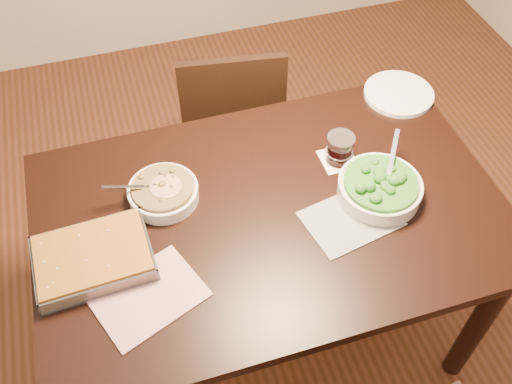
{
  "coord_description": "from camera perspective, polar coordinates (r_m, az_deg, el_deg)",
  "views": [
    {
      "loc": [
        -0.36,
        -1.0,
        2.09
      ],
      "look_at": [
        -0.03,
        0.04,
        0.8
      ],
      "focal_mm": 40.0,
      "sensor_mm": 36.0,
      "label": 1
    }
  ],
  "objects": [
    {
      "name": "broccoli_bowl",
      "position": [
        1.76,
        12.27,
        0.44
      ],
      "size": [
        0.26,
        0.27,
        0.1
      ],
      "color": "silver",
      "rests_on": "table"
    },
    {
      "name": "wine_tumbler",
      "position": [
        1.82,
        8.38,
        4.38
      ],
      "size": [
        0.09,
        0.09,
        0.1
      ],
      "color": "black",
      "rests_on": "coaster"
    },
    {
      "name": "magazine_a",
      "position": [
        1.57,
        -10.66,
        -10.24
      ],
      "size": [
        0.33,
        0.29,
        0.01
      ],
      "primitive_type": "cube",
      "rotation": [
        0.0,
        0.0,
        0.37
      ],
      "color": "#A83045",
      "rests_on": "table"
    },
    {
      "name": "dinner_plate",
      "position": [
        2.13,
        14.08,
        9.51
      ],
      "size": [
        0.25,
        0.25,
        0.02
      ],
      "primitive_type": "cylinder",
      "color": "white",
      "rests_on": "table"
    },
    {
      "name": "stew_bowl",
      "position": [
        1.74,
        -9.26,
        0.01
      ],
      "size": [
        0.24,
        0.21,
        0.08
      ],
      "color": "silver",
      "rests_on": "table"
    },
    {
      "name": "chair_far",
      "position": [
        2.38,
        -2.48,
        7.31
      ],
      "size": [
        0.46,
        0.46,
        0.86
      ],
      "rotation": [
        0.0,
        0.0,
        3.0
      ],
      "color": "black",
      "rests_on": "ground"
    },
    {
      "name": "magazine_b",
      "position": [
        1.71,
        9.48,
        -2.66
      ],
      "size": [
        0.3,
        0.24,
        0.0
      ],
      "primitive_type": "cube",
      "rotation": [
        0.0,
        0.0,
        0.19
      ],
      "color": "#26272E",
      "rests_on": "table"
    },
    {
      "name": "baking_dish",
      "position": [
        1.64,
        -15.95,
        -6.36
      ],
      "size": [
        0.33,
        0.25,
        0.06
      ],
      "rotation": [
        0.0,
        0.0,
        0.05
      ],
      "color": "silver",
      "rests_on": "table"
    },
    {
      "name": "coaster",
      "position": [
        1.86,
        8.2,
        3.24
      ],
      "size": [
        0.11,
        0.11,
        0.0
      ],
      "primitive_type": "cube",
      "color": "white",
      "rests_on": "table"
    },
    {
      "name": "table",
      "position": [
        1.79,
        1.42,
        -3.65
      ],
      "size": [
        1.4,
        0.9,
        0.75
      ],
      "color": "black",
      "rests_on": "ground"
    },
    {
      "name": "ground",
      "position": [
        2.34,
        1.11,
        -13.2
      ],
      "size": [
        4.0,
        4.0,
        0.0
      ],
      "primitive_type": "plane",
      "color": "#442413",
      "rests_on": "ground"
    }
  ]
}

